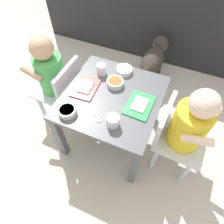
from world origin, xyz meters
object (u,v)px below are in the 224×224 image
(water_cup_left, at_px, (113,121))
(veggie_bowl_far, at_px, (115,83))
(dining_table, at_px, (112,104))
(water_cup_right, at_px, (101,70))
(cereal_bowl_right_side, at_px, (124,70))
(food_tray_right, at_px, (139,105))
(spoon_by_left_tray, at_px, (97,117))
(dog, at_px, (154,59))
(cereal_bowl_left_side, at_px, (67,111))
(food_tray_left, at_px, (86,87))
(seated_child_right, at_px, (187,126))
(seated_child_left, at_px, (52,73))

(water_cup_left, height_order, veggie_bowl_far, water_cup_left)
(dining_table, xyz_separation_m, water_cup_right, (-0.14, 0.15, 0.11))
(cereal_bowl_right_side, bearing_deg, dining_table, -87.45)
(food_tray_right, xyz_separation_m, spoon_by_left_tray, (-0.18, -0.16, -0.00))
(dog, relative_size, cereal_bowl_left_side, 4.83)
(food_tray_left, height_order, veggie_bowl_far, veggie_bowl_far)
(dining_table, height_order, water_cup_right, water_cup_right)
(dog, bearing_deg, veggie_bowl_far, -99.43)
(cereal_bowl_left_side, bearing_deg, dining_table, 50.50)
(seated_child_right, height_order, dog, seated_child_right)
(cereal_bowl_left_side, bearing_deg, food_tray_right, 30.79)
(dog, xyz_separation_m, spoon_by_left_tray, (-0.10, -0.87, 0.22))
(cereal_bowl_left_side, bearing_deg, seated_child_left, 137.65)
(water_cup_left, xyz_separation_m, cereal_bowl_right_side, (-0.09, 0.39, -0.01))
(cereal_bowl_left_side, bearing_deg, water_cup_right, 84.38)
(dog, bearing_deg, seated_child_right, -63.82)
(water_cup_left, bearing_deg, dining_table, 114.52)
(food_tray_left, distance_m, cereal_bowl_right_side, 0.27)
(seated_child_left, relative_size, food_tray_left, 3.55)
(water_cup_right, bearing_deg, veggie_bowl_far, -26.89)
(water_cup_left, xyz_separation_m, cereal_bowl_left_side, (-0.25, -0.03, -0.01))
(veggie_bowl_far, bearing_deg, food_tray_left, -147.87)
(seated_child_left, relative_size, dog, 1.45)
(veggie_bowl_far, bearing_deg, cereal_bowl_left_side, -117.27)
(cereal_bowl_left_side, distance_m, spoon_by_left_tray, 0.16)
(seated_child_left, xyz_separation_m, food_tray_right, (0.61, -0.04, 0.02))
(food_tray_right, xyz_separation_m, cereal_bowl_right_side, (-0.18, 0.22, 0.01))
(veggie_bowl_far, distance_m, cereal_bowl_right_side, 0.13)
(dining_table, height_order, food_tray_right, food_tray_right)
(food_tray_right, xyz_separation_m, veggie_bowl_far, (-0.19, 0.09, 0.01))
(food_tray_right, relative_size, water_cup_left, 2.80)
(food_tray_left, xyz_separation_m, spoon_by_left_tray, (0.15, -0.16, -0.00))
(food_tray_right, distance_m, veggie_bowl_far, 0.21)
(seated_child_left, relative_size, cereal_bowl_right_side, 6.67)
(food_tray_right, height_order, cereal_bowl_left_side, cereal_bowl_left_side)
(food_tray_left, bearing_deg, cereal_bowl_left_side, -90.80)
(food_tray_left, bearing_deg, water_cup_right, 78.18)
(water_cup_right, height_order, cereal_bowl_right_side, water_cup_right)
(dog, distance_m, cereal_bowl_left_side, 0.97)
(food_tray_right, distance_m, water_cup_left, 0.19)
(water_cup_right, bearing_deg, dining_table, -47.50)
(water_cup_right, height_order, veggie_bowl_far, water_cup_right)
(seated_child_right, xyz_separation_m, cereal_bowl_right_side, (-0.45, 0.24, 0.03))
(dining_table, relative_size, cereal_bowl_left_side, 5.85)
(water_cup_right, bearing_deg, cereal_bowl_left_side, -95.62)
(seated_child_right, bearing_deg, food_tray_right, 176.57)
(cereal_bowl_right_side, bearing_deg, seated_child_left, -157.45)
(seated_child_right, bearing_deg, water_cup_right, 163.57)
(veggie_bowl_far, bearing_deg, dog, 80.57)
(water_cup_right, distance_m, cereal_bowl_left_side, 0.36)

